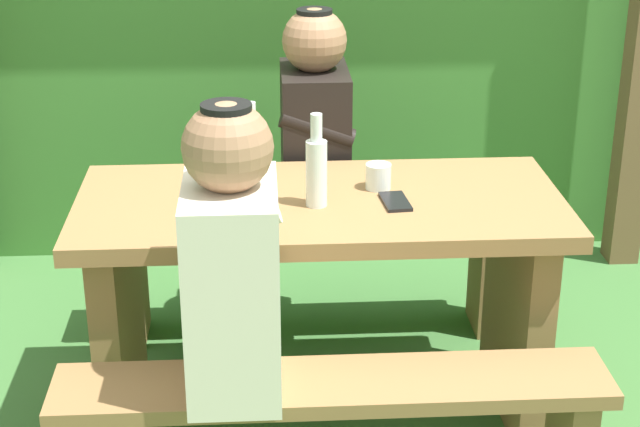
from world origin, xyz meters
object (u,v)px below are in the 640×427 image
object	(u,v)px
person_white_shirt	(232,261)
bottle_center	(316,169)
bottle_left	(252,153)
drinking_glass	(378,176)
cell_phone	(395,202)
person_black_coat	(315,125)
bottle_right	(217,181)
picnic_table	(320,270)
bench_near	(333,422)
bench_far	(311,250)

from	to	relation	value
person_white_shirt	bottle_center	size ratio (longest dim) A/B	2.68
person_white_shirt	bottle_left	world-z (taller)	person_white_shirt
drinking_glass	bottle_left	size ratio (longest dim) A/B	0.29
person_white_shirt	drinking_glass	bearing A→B (deg)	55.01
drinking_glass	bottle_center	world-z (taller)	bottle_center
bottle_center	cell_phone	world-z (taller)	bottle_center
person_black_coat	bottle_left	distance (m)	0.46
drinking_glass	bottle_center	distance (m)	0.24
bottle_right	person_black_coat	bearing A→B (deg)	64.00
picnic_table	bottle_right	xyz separation A→B (m)	(-0.29, -0.09, 0.32)
person_black_coat	bottle_right	xyz separation A→B (m)	(-0.30, -0.62, 0.04)
bench_near	bottle_center	world-z (taller)	bottle_center
bottle_right	bottle_center	xyz separation A→B (m)	(0.27, 0.04, 0.02)
bench_near	drinking_glass	size ratio (longest dim) A/B	18.65
bench_far	bottle_center	size ratio (longest dim) A/B	5.22
bench_near	person_black_coat	xyz separation A→B (m)	(0.01, 1.05, 0.46)
bench_near	bottle_center	size ratio (longest dim) A/B	5.22
bottle_right	bottle_center	size ratio (longest dim) A/B	0.89
person_black_coat	bottle_center	size ratio (longest dim) A/B	2.68
picnic_table	bottle_left	bearing A→B (deg)	149.85
picnic_table	drinking_glass	distance (m)	0.33
bench_near	bench_far	size ratio (longest dim) A/B	1.00
drinking_glass	bench_far	bearing A→B (deg)	110.94
person_white_shirt	drinking_glass	xyz separation A→B (m)	(0.42, 0.59, -0.02)
bench_far	drinking_glass	world-z (taller)	drinking_glass
person_white_shirt	drinking_glass	distance (m)	0.73
cell_phone	drinking_glass	bearing A→B (deg)	101.09
bench_near	cell_phone	distance (m)	0.66
bottle_right	cell_phone	world-z (taller)	bottle_right
bench_near	bottle_right	xyz separation A→B (m)	(-0.29, 0.44, 0.50)
bench_near	person_white_shirt	bearing A→B (deg)	179.21
person_white_shirt	bottle_left	bearing A→B (deg)	85.66
picnic_table	cell_phone	xyz separation A→B (m)	(0.21, -0.05, 0.23)
person_black_coat	bottle_right	distance (m)	0.69
bench_far	drinking_glass	size ratio (longest dim) A/B	18.65
picnic_table	bench_far	world-z (taller)	picnic_table
bench_far	cell_phone	size ratio (longest dim) A/B	10.00
cell_phone	person_black_coat	bearing A→B (deg)	103.46
drinking_glass	picnic_table	bearing A→B (deg)	-158.28
bottle_right	picnic_table	bearing A→B (deg)	17.88
drinking_glass	bottle_right	xyz separation A→B (m)	(-0.46, -0.16, 0.06)
bench_near	bench_far	xyz separation A→B (m)	(0.00, 1.06, 0.00)
cell_phone	bottle_right	bearing A→B (deg)	179.48
picnic_table	bench_near	size ratio (longest dim) A/B	1.00
drinking_glass	bottle_right	bearing A→B (deg)	-160.64
person_black_coat	bottle_left	xyz separation A→B (m)	(-0.21, -0.41, 0.05)
cell_phone	person_white_shirt	bearing A→B (deg)	-138.97
person_white_shirt	bottle_right	size ratio (longest dim) A/B	3.03
bottle_center	bottle_left	bearing A→B (deg)	137.71
picnic_table	bench_near	bearing A→B (deg)	-90.00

